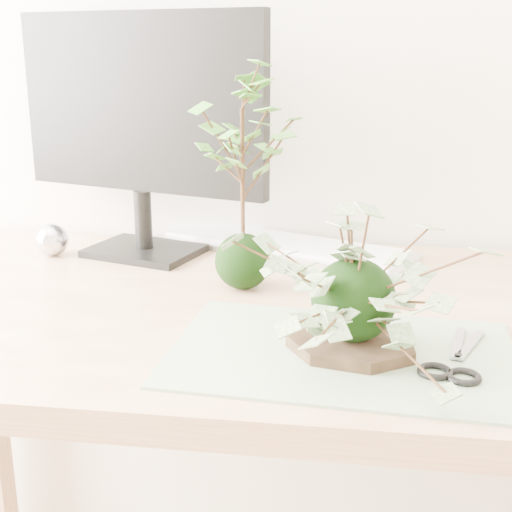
{
  "coord_description": "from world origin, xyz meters",
  "views": [
    {
      "loc": [
        0.13,
        0.23,
        1.11
      ],
      "look_at": [
        0.0,
        1.14,
        0.84
      ],
      "focal_mm": 50.0,
      "sensor_mm": 36.0,
      "label": 1
    }
  ],
  "objects_px": {
    "maple_kokedama": "(242,123)",
    "keyboard": "(282,246)",
    "ivy_kokedama": "(355,262)",
    "desk": "(327,360)",
    "monitor": "(140,119)"
  },
  "relations": [
    {
      "from": "maple_kokedama",
      "to": "monitor",
      "type": "distance_m",
      "value": 0.27
    },
    {
      "from": "maple_kokedama",
      "to": "monitor",
      "type": "xyz_separation_m",
      "value": [
        -0.21,
        0.17,
        -0.01
      ]
    },
    {
      "from": "desk",
      "to": "monitor",
      "type": "distance_m",
      "value": 0.54
    },
    {
      "from": "desk",
      "to": "ivy_kokedama",
      "type": "relative_size",
      "value": 4.4
    },
    {
      "from": "ivy_kokedama",
      "to": "maple_kokedama",
      "type": "bearing_deg",
      "value": 127.45
    },
    {
      "from": "ivy_kokedama",
      "to": "maple_kokedama",
      "type": "distance_m",
      "value": 0.32
    },
    {
      "from": "maple_kokedama",
      "to": "monitor",
      "type": "relative_size",
      "value": 0.79
    },
    {
      "from": "desk",
      "to": "maple_kokedama",
      "type": "height_order",
      "value": "maple_kokedama"
    },
    {
      "from": "desk",
      "to": "monitor",
      "type": "bearing_deg",
      "value": 146.5
    },
    {
      "from": "ivy_kokedama",
      "to": "maple_kokedama",
      "type": "height_order",
      "value": "maple_kokedama"
    },
    {
      "from": "desk",
      "to": "ivy_kokedama",
      "type": "bearing_deg",
      "value": -78.0
    },
    {
      "from": "desk",
      "to": "ivy_kokedama",
      "type": "distance_m",
      "value": 0.27
    },
    {
      "from": "desk",
      "to": "monitor",
      "type": "relative_size",
      "value": 3.39
    },
    {
      "from": "maple_kokedama",
      "to": "keyboard",
      "type": "distance_m",
      "value": 0.34
    },
    {
      "from": "desk",
      "to": "maple_kokedama",
      "type": "relative_size",
      "value": 4.32
    }
  ]
}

